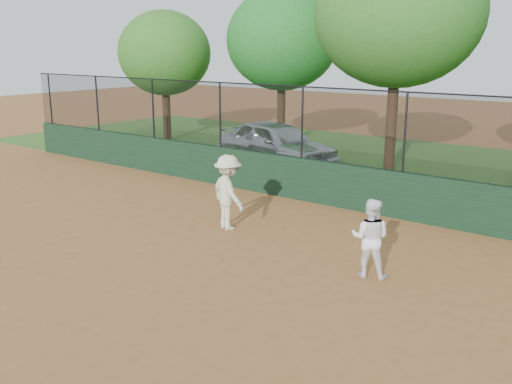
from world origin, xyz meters
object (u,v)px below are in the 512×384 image
Objects in this scene: player_main at (228,192)px; tree_0 at (164,53)px; parked_car at (276,144)px; tree_1 at (282,40)px; player_second at (370,238)px; tree_2 at (398,13)px.

player_main is 13.94m from tree_0.
tree_0 is (-7.46, 1.80, 3.08)m from parked_car.
player_main is at bearing -37.91° from tree_0.
tree_0 is at bearing -163.49° from tree_1.
parked_car is at bearing -13.55° from tree_0.
player_second is 0.82× the size of player_main.
tree_0 is (-10.74, 8.36, 3.03)m from player_main.
tree_2 is (5.87, -1.92, 0.80)m from tree_1.
player_main is at bearing -25.18° from player_second.
tree_2 is (3.73, 1.45, 4.44)m from parked_car.
player_main is 11.88m from tree_1.
tree_2 reaches higher than player_main.
parked_car is 8.27m from tree_0.
parked_car is 5.97m from tree_2.
tree_2 reaches higher than tree_1.
tree_1 reaches higher than player_main.
tree_2 is at bearing -1.80° from tree_0.
parked_car is 7.34m from player_main.
player_second is 14.63m from tree_1.
tree_1 is at bearing 16.51° from tree_0.
player_main is at bearing -141.90° from parked_car.
tree_0 reaches higher than parked_car.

